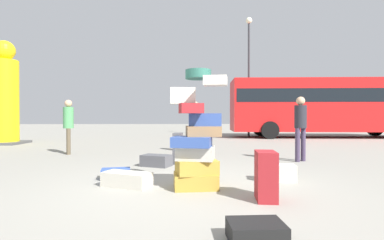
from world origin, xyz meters
name	(u,v)px	position (x,y,z in m)	size (l,w,h in m)	color
ground_plane	(183,188)	(0.00, 0.00, 0.00)	(80.00, 80.00, 0.00)	gray
suitcase_tower	(197,142)	(0.22, -0.06, 0.74)	(0.88, 0.76, 1.88)	#B28C33
suitcase_black_behind_tower	(256,232)	(0.67, -2.02, 0.09)	(0.50, 0.37, 0.18)	black
suitcase_charcoal_left_side	(156,161)	(-0.62, 2.02, 0.13)	(0.65, 0.40, 0.26)	#4C4C51
suitcase_cream_upright_blue	(127,179)	(-0.91, 0.09, 0.12)	(0.80, 0.34, 0.23)	beige
suitcase_cream_foreground_near	(278,173)	(1.69, 0.45, 0.14)	(0.60, 0.33, 0.29)	beige
suitcase_charcoal_foreground_far	(178,148)	(-0.13, 2.35, 0.37)	(0.20, 0.35, 0.75)	#4C4C51
suitcase_navy_right_side	(116,174)	(-1.24, 0.72, 0.09)	(0.52, 0.35, 0.18)	#334F99
suitcase_maroon_white_trunk	(266,176)	(1.13, -0.73, 0.33)	(0.26, 0.43, 0.67)	maroon
person_bearded_onlooker	(68,122)	(-3.49, 4.24, 0.98)	(0.30, 0.32, 1.65)	brown
person_tourist_with_camera	(195,122)	(0.37, 4.51, 0.97)	(0.30, 0.34, 1.63)	black
person_passerby_in_red	(300,123)	(2.99, 2.63, 0.99)	(0.31, 0.30, 1.65)	#3F334C
yellow_dummy_statue	(5,98)	(-7.45, 7.64, 1.92)	(1.47, 1.47, 4.31)	yellow
parked_bus	(326,104)	(7.86, 11.02, 1.83)	(10.47, 3.25, 3.15)	red
lamp_post	(249,60)	(3.79, 11.97, 4.41)	(0.36, 0.36, 6.87)	#333338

